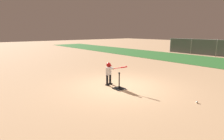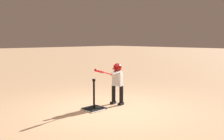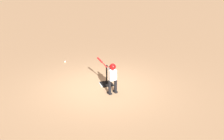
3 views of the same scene
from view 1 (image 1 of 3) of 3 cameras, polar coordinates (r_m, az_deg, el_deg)
ground_plane at (r=8.00m, az=2.98°, el=-5.48°), size 90.00×90.00×0.00m
grass_outfield_strip at (r=17.01m, az=30.60°, el=2.34°), size 56.00×5.82×0.02m
home_plate at (r=7.68m, az=2.66°, el=-6.17°), size 0.46×0.46×0.02m
batting_tee at (r=7.66m, az=2.34°, el=-5.54°), size 0.47×0.42×0.74m
batter_child at (r=8.07m, az=-0.85°, el=-0.33°), size 1.08×0.44×1.07m
baseball at (r=6.89m, az=25.99°, el=-9.43°), size 0.07×0.07×0.07m
bleachers_left_center at (r=23.62m, az=22.46°, el=6.64°), size 2.70×1.85×1.03m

